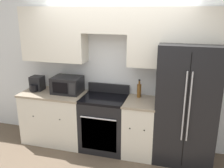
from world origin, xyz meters
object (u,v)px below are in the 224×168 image
at_px(refrigerator, 186,104).
at_px(microwave, 67,85).
at_px(oven_range, 104,123).
at_px(bottle, 139,90).

bearing_deg(refrigerator, microwave, 178.96).
relative_size(oven_range, microwave, 2.19).
bearing_deg(oven_range, bottle, 18.15).
bearing_deg(microwave, refrigerator, -1.04).
relative_size(oven_range, refrigerator, 0.58).
height_order(microwave, bottle, bottle).
height_order(oven_range, refrigerator, refrigerator).
relative_size(microwave, bottle, 1.61).
distance_m(oven_range, microwave, 0.93).
xyz_separation_m(oven_range, refrigerator, (1.32, 0.04, 0.47)).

